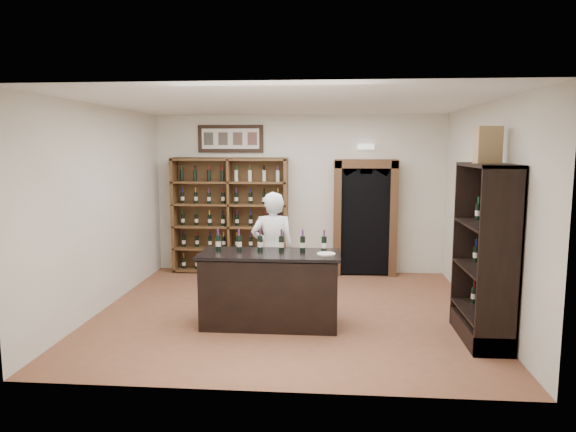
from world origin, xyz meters
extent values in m
plane|color=brown|center=(0.00, 0.00, 0.00)|extent=(5.50, 5.50, 0.00)
plane|color=white|center=(0.00, 0.00, 3.00)|extent=(5.50, 5.50, 0.00)
cube|color=silver|center=(0.00, 2.50, 1.50)|extent=(5.50, 0.04, 3.00)
cube|color=silver|center=(-2.75, 0.00, 1.50)|extent=(0.04, 5.00, 3.00)
cube|color=silver|center=(2.75, 0.00, 1.50)|extent=(0.04, 5.00, 3.00)
cube|color=#54321C|center=(-1.30, 2.47, 1.10)|extent=(2.20, 0.02, 2.20)
cube|color=#54321C|center=(-2.37, 2.29, 1.10)|extent=(0.06, 0.38, 2.20)
cube|color=#54321C|center=(-0.23, 2.29, 1.10)|extent=(0.06, 0.38, 2.20)
cube|color=#54321C|center=(-1.30, 2.29, 1.10)|extent=(0.04, 0.38, 2.20)
cube|color=#54321C|center=(-1.30, 2.29, 0.04)|extent=(2.18, 0.38, 0.04)
cube|color=#54321C|center=(-1.30, 2.29, 0.46)|extent=(2.18, 0.38, 0.04)
cube|color=#54321C|center=(-1.30, 2.29, 0.89)|extent=(2.18, 0.38, 0.03)
cube|color=#54321C|center=(-1.30, 2.29, 1.31)|extent=(2.18, 0.38, 0.04)
cube|color=#54321C|center=(-1.30, 2.29, 1.74)|extent=(2.18, 0.38, 0.04)
cube|color=#54321C|center=(-1.30, 2.29, 2.16)|extent=(2.18, 0.38, 0.04)
cube|color=black|center=(-1.30, 2.47, 2.55)|extent=(1.25, 0.04, 0.52)
cube|color=black|center=(1.25, 2.34, 1.06)|extent=(0.97, 0.29, 2.05)
cube|color=#9B633C|center=(0.74, 2.32, 1.07)|extent=(0.14, 0.35, 2.15)
cube|color=#9B633C|center=(1.76, 2.32, 1.07)|extent=(0.14, 0.35, 2.15)
cube|color=#9B633C|center=(1.25, 2.32, 2.09)|extent=(1.15, 0.35, 0.16)
cube|color=white|center=(1.25, 2.42, 2.40)|extent=(0.30, 0.10, 0.10)
cube|color=black|center=(-0.20, -0.60, 0.47)|extent=(1.80, 0.70, 0.94)
cube|color=black|center=(-0.20, -0.60, 0.98)|extent=(1.88, 0.78, 0.04)
cylinder|color=black|center=(-0.92, -0.48, 1.10)|extent=(0.07, 0.07, 0.21)
cylinder|color=silver|center=(-0.92, -0.48, 1.09)|extent=(0.07, 0.07, 0.07)
cylinder|color=#57296E|center=(-0.92, -0.48, 1.25)|extent=(0.03, 0.03, 0.09)
cylinder|color=black|center=(-0.63, -0.48, 1.10)|extent=(0.07, 0.07, 0.21)
cylinder|color=silver|center=(-0.63, -0.48, 1.09)|extent=(0.07, 0.07, 0.07)
cylinder|color=#57296E|center=(-0.63, -0.48, 1.25)|extent=(0.03, 0.03, 0.09)
cylinder|color=black|center=(-0.34, -0.48, 1.10)|extent=(0.07, 0.07, 0.21)
cylinder|color=silver|center=(-0.34, -0.48, 1.09)|extent=(0.07, 0.07, 0.07)
cylinder|color=#57296E|center=(-0.34, -0.48, 1.25)|extent=(0.03, 0.03, 0.09)
cylinder|color=black|center=(-0.06, -0.48, 1.10)|extent=(0.07, 0.07, 0.21)
cylinder|color=silver|center=(-0.06, -0.48, 1.09)|extent=(0.07, 0.07, 0.07)
cylinder|color=#57296E|center=(-0.06, -0.48, 1.25)|extent=(0.03, 0.03, 0.09)
cylinder|color=black|center=(0.23, -0.48, 1.10)|extent=(0.07, 0.07, 0.21)
cylinder|color=silver|center=(0.23, -0.48, 1.09)|extent=(0.07, 0.07, 0.07)
cylinder|color=#57296E|center=(0.23, -0.48, 1.25)|extent=(0.03, 0.03, 0.09)
cylinder|color=black|center=(0.52, -0.48, 1.10)|extent=(0.07, 0.07, 0.21)
cylinder|color=silver|center=(0.52, -0.48, 1.09)|extent=(0.07, 0.07, 0.07)
cylinder|color=#57296E|center=(0.52, -0.48, 1.25)|extent=(0.03, 0.03, 0.09)
cube|color=black|center=(2.72, -0.90, 1.10)|extent=(0.02, 1.20, 2.20)
cube|color=black|center=(2.49, -1.48, 1.10)|extent=(0.48, 0.04, 2.20)
cube|color=black|center=(2.49, -0.32, 1.10)|extent=(0.48, 0.04, 2.20)
cube|color=black|center=(2.49, -0.90, 2.18)|extent=(0.48, 1.20, 0.04)
cube|color=black|center=(2.49, -0.90, 0.12)|extent=(0.48, 1.20, 0.24)
cube|color=black|center=(2.49, -0.90, 0.35)|extent=(0.48, 1.16, 0.03)
cube|color=black|center=(2.49, -0.90, 0.90)|extent=(0.48, 1.16, 0.03)
cube|color=black|center=(2.49, -0.90, 1.45)|extent=(0.48, 1.16, 0.03)
imported|color=white|center=(-0.24, 0.13, 0.88)|extent=(0.67, 0.48, 1.75)
cylinder|color=silver|center=(0.55, -0.66, 1.01)|extent=(0.24, 0.24, 0.02)
cube|color=tan|center=(2.49, -0.82, 2.42)|extent=(0.34, 0.20, 0.45)
camera|label=1|loc=(0.59, -7.25, 2.40)|focal=32.00mm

